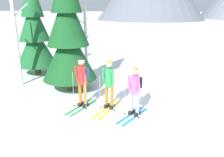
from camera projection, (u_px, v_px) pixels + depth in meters
ground_plane at (110, 110)px, 8.17m from camera, size 400.00×400.00×0.00m
skier_in_red at (82, 79)px, 8.13m from camera, size 0.60×1.61×1.84m
skier_in_green at (109, 82)px, 8.00m from camera, size 0.61×1.78×1.78m
skier_in_pink at (135, 89)px, 7.51m from camera, size 0.73×1.60×1.67m
pine_tree_near at (34, 30)px, 11.96m from camera, size 2.12×2.12×5.11m
pine_tree_mid at (68, 32)px, 9.42m from camera, size 2.29×2.29×5.54m
birch_tree_tall at (16, 36)px, 10.22m from camera, size 0.69×0.89×4.42m
birch_tree_slender at (86, 43)px, 11.29m from camera, size 0.38×0.90×3.60m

